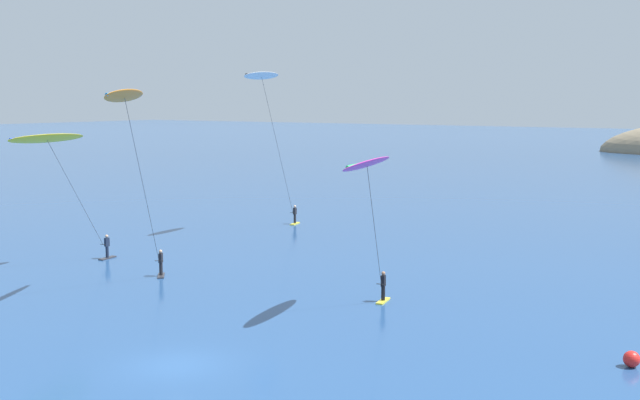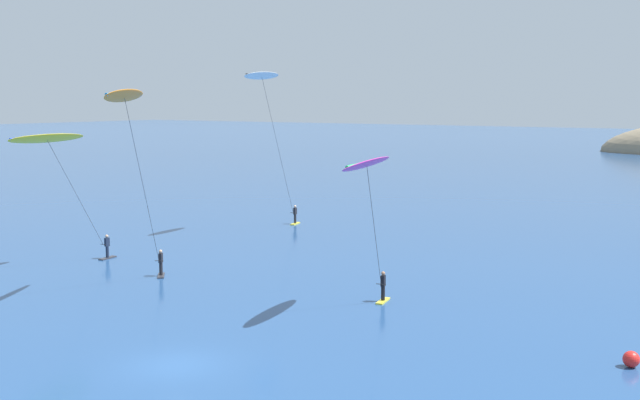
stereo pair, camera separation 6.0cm
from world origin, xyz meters
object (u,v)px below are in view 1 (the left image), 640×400
object	(u,v)px
kitesurfer_orange	(128,114)
kitesurfer_yellow	(52,147)
marker_buoy	(632,359)
kitesurfer_magenta	(368,173)
kitesurfer_white	(265,89)

from	to	relation	value
kitesurfer_orange	kitesurfer_yellow	world-z (taller)	kitesurfer_orange
kitesurfer_yellow	marker_buoy	distance (m)	36.93
kitesurfer_orange	kitesurfer_magenta	distance (m)	14.04
kitesurfer_orange	kitesurfer_white	distance (m)	23.13
kitesurfer_magenta	marker_buoy	bearing A→B (deg)	-5.76
kitesurfer_magenta	kitesurfer_white	bearing A→B (deg)	138.19
kitesurfer_yellow	kitesurfer_magenta	size ratio (longest dim) A/B	1.09
kitesurfer_orange	kitesurfer_magenta	size ratio (longest dim) A/B	1.42
marker_buoy	kitesurfer_white	bearing A→B (deg)	150.03
kitesurfer_white	kitesurfer_magenta	xyz separation A→B (m)	(20.21, -18.07, -4.58)
kitesurfer_orange	kitesurfer_yellow	xyz separation A→B (m)	(-9.45, 2.24, -2.28)
kitesurfer_white	kitesurfer_yellow	bearing A→B (deg)	-96.95
kitesurfer_white	kitesurfer_magenta	world-z (taller)	kitesurfer_white
kitesurfer_yellow	kitesurfer_magenta	bearing A→B (deg)	4.20
kitesurfer_yellow	kitesurfer_magenta	xyz separation A→B (m)	(22.61, 1.66, -0.66)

